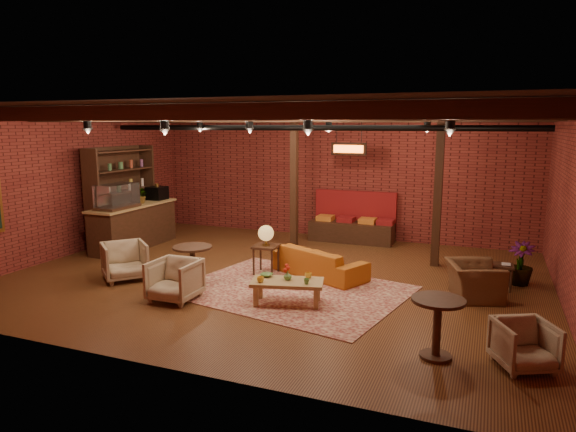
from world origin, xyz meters
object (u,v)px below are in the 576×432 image
at_px(sofa, 319,262).
at_px(coffee_table, 287,283).
at_px(side_table_lamp, 266,237).
at_px(armchair_a, 125,259).
at_px(round_table_left, 193,259).
at_px(armchair_b, 175,278).
at_px(round_table_right, 437,318).
at_px(armchair_far, 525,343).
at_px(armchair_right, 474,275).
at_px(side_table_book, 501,266).
at_px(plant_tall, 524,220).

bearing_deg(sofa, coffee_table, 115.02).
xyz_separation_m(side_table_lamp, armchair_a, (-2.35, -1.34, -0.35)).
distance_m(coffee_table, round_table_left, 1.99).
height_order(coffee_table, side_table_lamp, side_table_lamp).
relative_size(armchair_a, armchair_b, 1.04).
relative_size(coffee_table, round_table_left, 1.73).
distance_m(side_table_lamp, armchair_b, 2.16).
relative_size(side_table_lamp, armchair_a, 1.23).
height_order(side_table_lamp, armchair_b, side_table_lamp).
xyz_separation_m(armchair_a, round_table_right, (5.87, -1.27, 0.12)).
height_order(round_table_right, armchair_far, round_table_right).
bearing_deg(armchair_b, side_table_lamp, 67.96).
bearing_deg(sofa, armchair_right, -160.38).
relative_size(armchair_b, armchair_far, 1.18).
distance_m(round_table_right, armchair_far, 1.04).
bearing_deg(coffee_table, round_table_right, -24.45).
bearing_deg(side_table_lamp, armchair_right, -0.23).
relative_size(armchair_a, side_table_book, 1.67).
height_order(armchair_right, side_table_book, armchair_right).
height_order(round_table_left, round_table_right, round_table_right).
bearing_deg(round_table_right, side_table_book, 76.66).
distance_m(coffee_table, side_table_book, 3.92).
xyz_separation_m(sofa, armchair_right, (2.85, -0.26, 0.13)).
relative_size(round_table_left, armchair_a, 0.93).
bearing_deg(armchair_b, round_table_left, 99.91).
bearing_deg(round_table_right, coffee_table, 155.55).
height_order(sofa, armchair_right, armchair_right).
xyz_separation_m(coffee_table, armchair_far, (3.51, -1.04, -0.03)).
height_order(armchair_a, side_table_book, armchair_a).
distance_m(armchair_far, plant_tall, 3.72).
relative_size(round_table_left, plant_tall, 0.31).
bearing_deg(side_table_book, armchair_a, -163.11).
xyz_separation_m(side_table_lamp, side_table_book, (4.30, 0.68, -0.32)).
bearing_deg(sofa, armchair_far, 166.79).
height_order(armchair_a, armchair_right, armchair_right).
bearing_deg(side_table_book, side_table_lamp, -170.98).
height_order(armchair_a, armchair_far, armchair_a).
height_order(coffee_table, armchair_b, armchair_b).
relative_size(armchair_a, plant_tall, 0.33).
height_order(round_table_left, side_table_book, round_table_left).
bearing_deg(coffee_table, side_table_lamp, 125.00).
bearing_deg(round_table_right, plant_tall, 73.32).
bearing_deg(coffee_table, armchair_b, -164.25).
xyz_separation_m(round_table_left, round_table_right, (4.46, -1.42, 0.02)).
relative_size(side_table_lamp, armchair_b, 1.28).
height_order(round_table_left, armchair_a, armchair_a).
xyz_separation_m(armchair_a, armchair_far, (6.89, -1.17, -0.07)).
xyz_separation_m(round_table_left, armchair_far, (5.47, -1.32, -0.18)).
bearing_deg(armchair_b, coffee_table, 15.45).
bearing_deg(side_table_book, armchair_b, -152.38).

